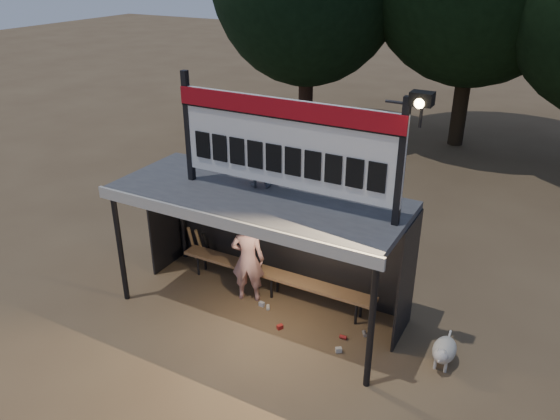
# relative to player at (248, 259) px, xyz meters

# --- Properties ---
(ground) EXTENTS (80.00, 80.00, 0.00)m
(ground) POSITION_rel_player_xyz_m (0.37, -0.22, -0.85)
(ground) COLOR brown
(ground) RESTS_ON ground
(player) EXTENTS (0.72, 0.59, 1.69)m
(player) POSITION_rel_player_xyz_m (0.00, 0.00, 0.00)
(player) COLOR white
(player) RESTS_ON ground
(child_a) EXTENTS (0.56, 0.50, 0.96)m
(child_a) POSITION_rel_player_xyz_m (0.20, 0.09, 1.95)
(child_a) COLOR slate
(child_a) RESTS_ON dugout_shelter
(child_b) EXTENTS (0.52, 0.45, 0.91)m
(child_b) POSITION_rel_player_xyz_m (0.17, 0.38, 1.93)
(child_b) COLOR red
(child_b) RESTS_ON dugout_shelter
(dugout_shelter) EXTENTS (5.10, 2.08, 2.32)m
(dugout_shelter) POSITION_rel_player_xyz_m (0.37, 0.03, 1.00)
(dugout_shelter) COLOR #424245
(dugout_shelter) RESTS_ON ground
(scoreboard_assembly) EXTENTS (4.10, 0.27, 1.99)m
(scoreboard_assembly) POSITION_rel_player_xyz_m (0.93, -0.23, 2.48)
(scoreboard_assembly) COLOR black
(scoreboard_assembly) RESTS_ON dugout_shelter
(bench) EXTENTS (4.00, 0.35, 0.48)m
(bench) POSITION_rel_player_xyz_m (0.37, 0.33, -0.41)
(bench) COLOR #986F48
(bench) RESTS_ON ground
(dog) EXTENTS (0.36, 0.81, 0.49)m
(dog) POSITION_rel_player_xyz_m (3.67, -0.13, -0.57)
(dog) COLOR beige
(dog) RESTS_ON ground
(bats) EXTENTS (0.48, 0.33, 0.84)m
(bats) POSITION_rel_player_xyz_m (-1.55, 0.60, -0.42)
(bats) COLOR #A1784B
(bats) RESTS_ON ground
(litter) EXTENTS (2.09, 0.74, 0.08)m
(litter) POSITION_rel_player_xyz_m (1.37, -0.29, -0.81)
(litter) COLOR red
(litter) RESTS_ON ground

